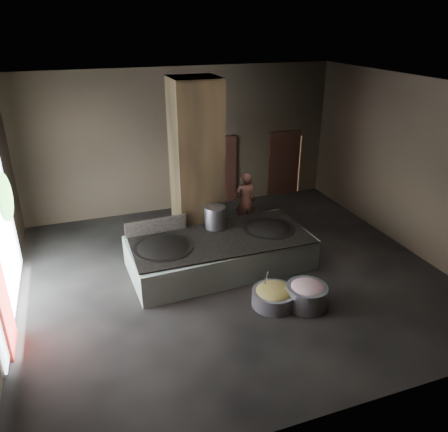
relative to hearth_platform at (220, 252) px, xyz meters
name	(u,v)px	position (x,y,z in m)	size (l,w,h in m)	color
floor	(232,275)	(0.15, -0.43, -0.44)	(10.00, 9.00, 0.10)	black
ceiling	(233,84)	(0.15, -0.43, 4.16)	(10.00, 9.00, 0.10)	black
back_wall	(182,140)	(0.15, 4.12, 1.86)	(10.00, 0.10, 4.50)	black
front_wall	(348,299)	(0.15, -4.98, 1.86)	(10.00, 0.10, 4.50)	black
right_wall	(412,166)	(5.20, -0.43, 1.86)	(0.10, 9.00, 4.50)	black
pillar	(196,166)	(-0.15, 1.47, 1.86)	(1.20, 1.20, 4.50)	black
hearth_platform	(220,252)	(0.00, 0.00, 0.00)	(4.48, 2.14, 0.78)	silver
platform_cap	(220,237)	(0.00, 0.00, 0.43)	(4.39, 2.11, 0.03)	black
wok_left	(163,250)	(-1.45, -0.05, 0.36)	(1.41, 1.41, 0.39)	black
wok_left_rim	(163,247)	(-1.45, -0.05, 0.43)	(1.44, 1.44, 0.05)	black
wok_right	(269,231)	(1.35, 0.05, 0.36)	(1.32, 1.32, 0.37)	black
wok_right_rim	(269,228)	(1.35, 0.05, 0.43)	(1.35, 1.35, 0.05)	black
stock_pot	(215,217)	(0.05, 0.55, 0.74)	(0.55, 0.55, 0.58)	gray
splash_guard	(156,226)	(-1.45, 0.75, 0.64)	(1.56, 0.06, 0.39)	black
cook	(245,201)	(1.45, 1.92, 0.46)	(0.62, 0.40, 1.71)	#96584C
veg_basin	(274,298)	(0.57, -1.96, -0.21)	(0.98, 0.98, 0.36)	slate
veg_fill	(274,291)	(0.57, -1.96, -0.04)	(0.80, 0.80, 0.25)	olive
ladle	(266,281)	(0.42, -1.81, 0.16)	(0.03, 0.03, 0.77)	gray
meat_basin	(306,296)	(1.23, -2.23, -0.14)	(0.90, 0.90, 0.50)	slate
meat_fill	(307,288)	(1.23, -2.23, 0.06)	(0.75, 0.75, 0.29)	#AE6875
doorway_near	(219,172)	(1.35, 4.02, 0.71)	(1.18, 0.08, 2.38)	black
doorway_near_glow	(225,171)	(1.62, 4.20, 0.66)	(0.83, 0.04, 1.97)	#8C6647
doorway_far	(284,165)	(3.75, 4.02, 0.71)	(1.18, 0.08, 2.38)	black
doorway_far_glow	(288,165)	(3.94, 4.02, 0.66)	(0.86, 0.04, 2.04)	#8C6647
left_opening	(0,244)	(-4.80, -0.23, 1.21)	(0.04, 4.20, 3.10)	white
pavilion_sliver	(6,310)	(-4.73, -1.53, 0.46)	(0.05, 0.90, 1.70)	maroon
tree_silhouette	(5,197)	(-4.70, 0.87, 1.81)	(0.28, 1.10, 1.10)	#194714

